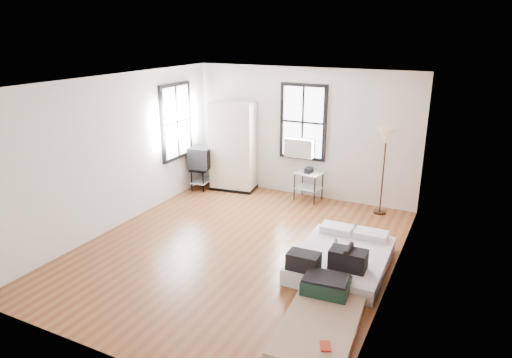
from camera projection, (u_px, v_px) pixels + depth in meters
The scene contains 8 objects.
ground at pixel (238, 248), 7.75m from camera, with size 6.00×6.00×0.00m, color brown.
room_shell at pixel (260, 146), 7.41m from camera, with size 5.02×6.02×2.80m.
mattress_main at pixel (341, 258), 7.09m from camera, with size 1.39×1.86×0.59m.
mattress_bare at pixel (322, 314), 5.79m from camera, with size 1.02×1.76×0.37m.
wardrobe at pixel (233, 147), 10.34m from camera, with size 1.09×0.72×2.01m.
side_table at pixel (309, 178), 9.80m from camera, with size 0.60×0.51×0.73m.
floor_lamp at pixel (386, 140), 8.76m from camera, with size 0.38×0.38×1.77m.
tv_stand at pixel (202, 159), 10.48m from camera, with size 0.56×0.75×0.99m.
Camera 1 is at (3.36, -6.13, 3.56)m, focal length 32.00 mm.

